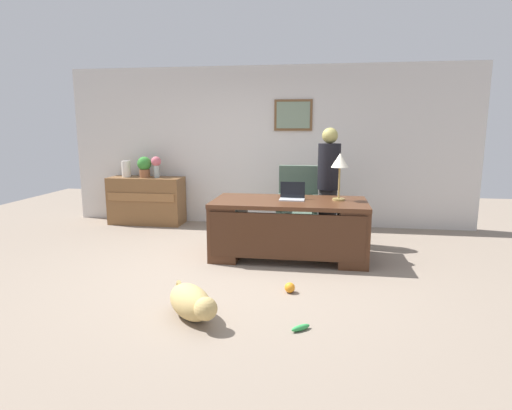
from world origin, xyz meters
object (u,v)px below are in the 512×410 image
object	(u,v)px
armchair	(298,207)
dog_lying	(192,303)
vase_with_flowers	(156,164)
dog_toy_ball	(290,288)
laptop	(292,195)
desk	(289,227)
person_standing	(328,185)
potted_plant	(144,166)
vase_empty	(126,169)
dog_toy_bone	(301,328)
credenza	(147,200)
desk_lamp	(340,163)

from	to	relation	value
armchair	dog_lying	size ratio (longest dim) A/B	1.78
vase_with_flowers	dog_toy_ball	xyz separation A→B (m)	(2.53, -2.82, -1.00)
dog_lying	laptop	bearing A→B (deg)	70.13
desk	person_standing	bearing A→B (deg)	57.43
desk	dog_toy_ball	xyz separation A→B (m)	(0.10, -1.19, -0.36)
armchair	laptop	world-z (taller)	armchair
dog_lying	potted_plant	world-z (taller)	potted_plant
vase_empty	dog_toy_ball	world-z (taller)	vase_empty
dog_lying	dog_toy_bone	world-z (taller)	dog_lying
armchair	laptop	xyz separation A→B (m)	(-0.03, -0.89, 0.32)
credenza	dog_toy_bone	world-z (taller)	credenza
laptop	potted_plant	world-z (taller)	potted_plant
armchair	desk_lamp	distance (m)	1.27
person_standing	laptop	bearing A→B (deg)	-124.52
armchair	credenza	bearing A→B (deg)	166.74
dog_toy_ball	desk	bearing A→B (deg)	94.99
credenza	person_standing	world-z (taller)	person_standing
desk	potted_plant	world-z (taller)	potted_plant
vase_empty	dog_toy_ball	size ratio (longest dim) A/B	2.61
credenza	dog_lying	bearing A→B (deg)	-61.60
credenza	vase_empty	distance (m)	0.65
person_standing	dog_toy_ball	bearing A→B (deg)	-101.38
credenza	dog_toy_bone	bearing A→B (deg)	-51.51
laptop	desk_lamp	bearing A→B (deg)	3.16
person_standing	vase_with_flowers	distance (m)	3.05
desk	credenza	xyz separation A→B (m)	(-2.63, 1.62, -0.01)
desk	desk_lamp	xyz separation A→B (m)	(0.62, 0.13, 0.82)
credenza	armchair	xyz separation A→B (m)	(2.69, -0.63, 0.08)
laptop	vase_with_flowers	xyz separation A→B (m)	(-2.46, 1.53, 0.24)
person_standing	vase_empty	size ratio (longest dim) A/B	5.94
desk_lamp	vase_empty	world-z (taller)	desk_lamp
person_standing	desk_lamp	bearing A→B (deg)	-79.49
armchair	potted_plant	xyz separation A→B (m)	(-2.70, 0.63, 0.53)
desk	vase_with_flowers	size ratio (longest dim) A/B	5.40
laptop	dog_toy_ball	xyz separation A→B (m)	(0.07, -1.29, -0.76)
credenza	potted_plant	world-z (taller)	potted_plant
credenza	vase_empty	xyz separation A→B (m)	(-0.35, 0.00, 0.55)
vase_with_flowers	dog_toy_bone	bearing A→B (deg)	-53.53
desk	potted_plant	distance (m)	3.16
dog_lying	dog_toy_bone	xyz separation A→B (m)	(0.96, -0.07, -0.13)
laptop	vase_empty	bearing A→B (deg)	153.14
credenza	armchair	bearing A→B (deg)	-13.26
armchair	dog_toy_ball	bearing A→B (deg)	-88.77
person_standing	dog_toy_ball	size ratio (longest dim) A/B	15.51
armchair	person_standing	world-z (taller)	person_standing
desk	laptop	bearing A→B (deg)	73.35
person_standing	dog_lying	bearing A→B (deg)	-113.93
dog_toy_ball	dog_toy_bone	xyz separation A→B (m)	(0.15, -0.81, -0.03)
armchair	laptop	size ratio (longest dim) A/B	3.46
armchair	dog_toy_bone	size ratio (longest dim) A/B	5.92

